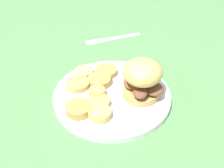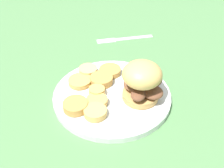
# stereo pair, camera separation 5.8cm
# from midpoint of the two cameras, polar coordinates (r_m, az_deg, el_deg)

# --- Properties ---
(ground_plane) EXTENTS (4.00, 4.00, 0.00)m
(ground_plane) POSITION_cam_midpoint_polar(r_m,az_deg,el_deg) (0.61, -2.74, -3.13)
(ground_plane) COLOR #4C7A47
(dinner_plate) EXTENTS (0.27, 0.27, 0.02)m
(dinner_plate) POSITION_cam_midpoint_polar(r_m,az_deg,el_deg) (0.61, -2.77, -2.49)
(dinner_plate) COLOR silver
(dinner_plate) RESTS_ON ground_plane
(sandwich) EXTENTS (0.10, 0.11, 0.09)m
(sandwich) POSITION_cam_midpoint_polar(r_m,az_deg,el_deg) (0.57, 3.78, 1.23)
(sandwich) COLOR tan
(sandwich) RESTS_ON dinner_plate
(potato_round_0) EXTENTS (0.05, 0.05, 0.02)m
(potato_round_0) POSITION_cam_midpoint_polar(r_m,az_deg,el_deg) (0.62, -5.42, 0.66)
(potato_round_0) COLOR #BC8942
(potato_round_0) RESTS_ON dinner_plate
(potato_round_1) EXTENTS (0.05, 0.05, 0.02)m
(potato_round_1) POSITION_cam_midpoint_polar(r_m,az_deg,el_deg) (0.56, -10.32, -5.45)
(potato_round_1) COLOR #BC8942
(potato_round_1) RESTS_ON dinner_plate
(potato_round_2) EXTENTS (0.05, 0.05, 0.01)m
(potato_round_2) POSITION_cam_midpoint_polar(r_m,az_deg,el_deg) (0.66, -3.84, 2.73)
(potato_round_2) COLOR #BC8942
(potato_round_2) RESTS_ON dinner_plate
(potato_round_3) EXTENTS (0.05, 0.05, 0.01)m
(potato_round_3) POSITION_cam_midpoint_polar(r_m,az_deg,el_deg) (0.54, -5.80, -6.53)
(potato_round_3) COLOR tan
(potato_round_3) RESTS_ON dinner_plate
(potato_round_4) EXTENTS (0.04, 0.04, 0.02)m
(potato_round_4) POSITION_cam_midpoint_polar(r_m,az_deg,el_deg) (0.59, -6.10, -1.94)
(potato_round_4) COLOR tan
(potato_round_4) RESTS_ON dinner_plate
(potato_round_5) EXTENTS (0.05, 0.05, 0.02)m
(potato_round_5) POSITION_cam_midpoint_polar(r_m,az_deg,el_deg) (0.65, -8.61, 2.38)
(potato_round_5) COLOR #DBB766
(potato_round_5) RESTS_ON dinner_plate
(potato_round_6) EXTENTS (0.05, 0.05, 0.01)m
(potato_round_6) POSITION_cam_midpoint_polar(r_m,az_deg,el_deg) (0.57, -5.77, -4.11)
(potato_round_6) COLOR tan
(potato_round_6) RESTS_ON dinner_plate
(potato_round_7) EXTENTS (0.06, 0.06, 0.01)m
(potato_round_7) POSITION_cam_midpoint_polar(r_m,az_deg,el_deg) (0.63, -10.11, -0.08)
(potato_round_7) COLOR tan
(potato_round_7) RESTS_ON dinner_plate
(fork) EXTENTS (0.18, 0.06, 0.00)m
(fork) POSITION_cam_midpoint_polar(r_m,az_deg,el_deg) (0.84, -1.88, 9.85)
(fork) COLOR silver
(fork) RESTS_ON ground_plane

